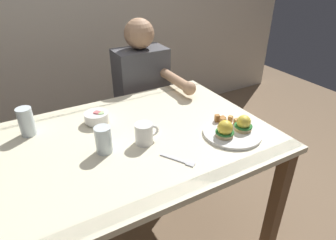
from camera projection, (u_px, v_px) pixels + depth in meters
dining_table at (141, 154)px, 1.40m from camera, size 1.20×0.90×0.74m
eggs_benedict_plate at (233, 130)px, 1.34m from camera, size 0.27×0.27×0.09m
fruit_bowl at (97, 117)px, 1.44m from camera, size 0.12×0.12×0.06m
coffee_mug at (144, 133)px, 1.27m from camera, size 0.11×0.08×0.09m
fork at (179, 160)px, 1.18m from camera, size 0.10×0.14×0.00m
water_glass_near at (104, 141)px, 1.21m from camera, size 0.07×0.07×0.12m
water_glass_far at (27, 123)px, 1.33m from camera, size 0.07×0.07×0.13m
diner_person at (144, 93)px, 1.98m from camera, size 0.34×0.54×1.14m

